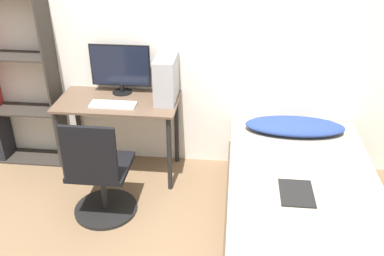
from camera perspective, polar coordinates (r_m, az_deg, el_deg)
The scene contains 11 objects.
ground_plane at distance 3.44m, azimuth -6.31°, elevation -16.06°, with size 14.00×14.00×0.00m, color brown.
wall_back at distance 3.98m, azimuth -3.24°, elevation 11.57°, with size 8.00×0.05×2.50m.
desk at distance 4.01m, azimuth -9.73°, elevation 2.03°, with size 1.10×0.58×0.77m.
bookshelf at distance 4.51m, azimuth -23.65°, elevation 4.81°, with size 0.74×0.29×1.67m.
office_chair at distance 3.61m, azimuth -12.16°, elevation -6.76°, with size 0.54×0.54×0.94m.
bed at distance 3.53m, azimuth 14.20°, elevation -10.03°, with size 1.17×1.99×0.53m.
pillow at distance 3.97m, azimuth 13.54°, elevation 0.23°, with size 0.89×0.36×0.11m.
magazine at distance 3.19m, azimuth 13.77°, elevation -8.41°, with size 0.24×0.32×0.01m.
monitor at distance 4.02m, azimuth -9.54°, elevation 7.95°, with size 0.56×0.19×0.46m.
keyboard at distance 3.85m, azimuth -10.49°, elevation 3.07°, with size 0.41×0.15×0.02m.
pc_tower at distance 3.84m, azimuth -3.45°, elevation 6.60°, with size 0.18×0.39×0.41m.
Camera 1 is at (0.62, -2.38, 2.41)m, focal length 40.00 mm.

